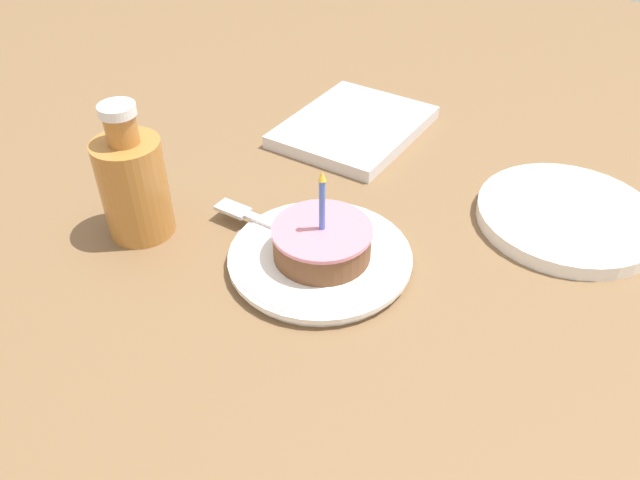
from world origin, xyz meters
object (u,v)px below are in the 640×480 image
at_px(bottle, 133,184).
at_px(marble_board, 354,127).
at_px(plate, 320,258).
at_px(side_plate, 567,216).
at_px(cake_slice, 322,241).
at_px(fork, 272,225).

xyz_separation_m(bottle, marble_board, (0.37, -0.10, -0.06)).
bearing_deg(marble_board, plate, -156.88).
bearing_deg(side_plate, plate, 137.14).
xyz_separation_m(cake_slice, bottle, (-0.06, 0.23, 0.03)).
bearing_deg(side_plate, bottle, 124.30).
distance_m(cake_slice, side_plate, 0.33).
bearing_deg(cake_slice, side_plate, -42.27).
xyz_separation_m(cake_slice, marble_board, (0.30, 0.13, -0.03)).
bearing_deg(cake_slice, marble_board, 23.61).
height_order(side_plate, marble_board, same).
distance_m(fork, side_plate, 0.38).
distance_m(bottle, marble_board, 0.39).
distance_m(cake_slice, fork, 0.08).
xyz_separation_m(cake_slice, side_plate, (0.24, -0.22, -0.03)).
relative_size(cake_slice, fork, 0.59).
height_order(fork, bottle, bottle).
relative_size(plate, cake_slice, 1.87).
distance_m(fork, bottle, 0.18).
height_order(bottle, side_plate, bottle).
distance_m(bottle, side_plate, 0.55).
xyz_separation_m(plate, cake_slice, (-0.00, -0.00, 0.03)).
distance_m(cake_slice, marble_board, 0.33).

